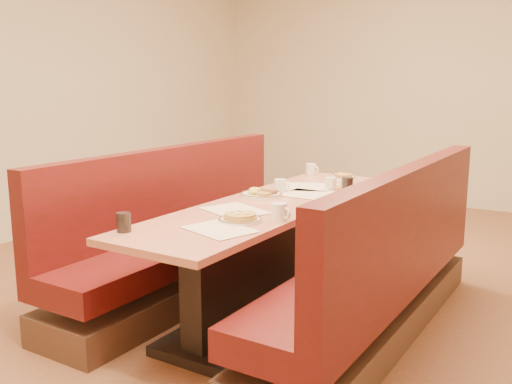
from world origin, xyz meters
The scene contains 19 objects.
ground centered at (0.00, 0.00, 0.00)m, with size 8.00×8.00×0.00m, color #9E6647.
room_envelope centered at (0.00, 0.00, 1.93)m, with size 6.04×8.04×2.82m.
diner_table centered at (0.00, 0.00, 0.37)m, with size 0.70×2.50×0.75m.
booth_left centered at (-0.73, 0.00, 0.36)m, with size 0.55×2.50×1.05m.
booth_right centered at (0.73, 0.00, 0.36)m, with size 0.55×2.50×1.05m.
placemat_near_left centered at (-0.06, -0.35, 0.75)m, with size 0.38×0.29×0.00m, color #FEE5C6.
placemat_near_right centered at (0.12, -0.76, 0.75)m, with size 0.36×0.27×0.00m, color #FEE5C6.
placemat_far_left centered at (-0.05, 0.57, 0.75)m, with size 0.46×0.34×0.00m, color #FEE5C6.
placemat_far_right centered at (0.12, 0.33, 0.75)m, with size 0.41×0.30×0.00m, color #FEE5C6.
pancake_plate centered at (0.11, -0.55, 0.77)m, with size 0.25×0.25×0.06m.
eggs_plate centered at (-0.17, 0.11, 0.77)m, with size 0.29×0.29×0.06m.
extra_plate_mid centered at (0.22, 0.59, 0.76)m, with size 0.20×0.20×0.04m.
extra_plate_far centered at (0.01, 1.10, 0.76)m, with size 0.21×0.21×0.04m.
coffee_mug_a centered at (0.28, -0.41, 0.80)m, with size 0.13×0.09×0.10m.
coffee_mug_b centered at (-0.12, 0.31, 0.80)m, with size 0.12×0.09×0.09m.
coffee_mug_c centered at (0.15, 0.57, 0.80)m, with size 0.12×0.09×0.09m.
coffee_mug_d centered at (-0.28, 1.10, 0.80)m, with size 0.12×0.09×0.09m.
soda_tumbler_near centered at (-0.28, -1.06, 0.80)m, with size 0.07×0.07×0.10m.
soda_tumbler_mid centered at (0.28, 0.55, 0.80)m, with size 0.08×0.08×0.11m.
Camera 1 is at (1.83, -3.12, 1.52)m, focal length 40.00 mm.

